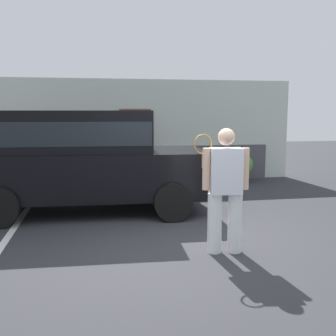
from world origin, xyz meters
The scene contains 6 objects.
ground_plane centered at (0.00, 0.00, 0.00)m, with size 40.00×40.00×0.00m, color #2D2D33.
parking_stripe_0 centered at (-2.80, 1.50, 0.00)m, with size 0.12×4.40×0.01m, color silver.
house_frontage centered at (0.00, 6.07, 1.38)m, with size 8.97×0.40×2.95m.
parked_suv centered at (-1.57, 2.54, 1.15)m, with size 4.68×2.32×2.05m.
tennis_player_man centered at (0.45, -0.27, 0.94)m, with size 0.79×0.33×1.80m.
potted_plant_by_porch centered at (2.79, 5.24, 0.46)m, with size 0.63×0.63×0.83m.
Camera 1 is at (-1.36, -5.68, 2.03)m, focal length 43.13 mm.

